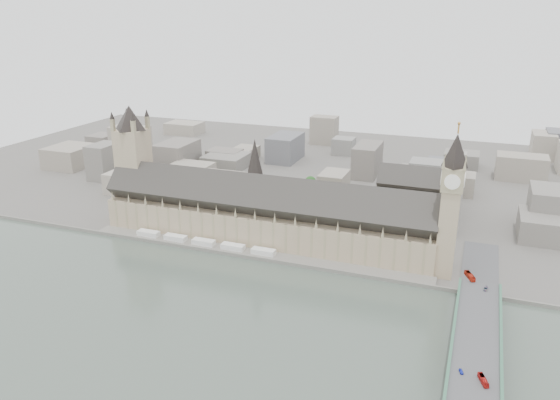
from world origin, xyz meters
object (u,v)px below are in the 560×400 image
(palace_of_westminster, at_px, (264,215))
(car_blue, at_px, (461,371))
(westminster_bridge, at_px, (475,353))
(car_approach, at_px, (486,289))
(westminster_abbey, at_px, (421,199))
(victoria_tower, at_px, (133,158))
(red_bus_north, at_px, (470,276))
(red_bus_south, at_px, (483,380))
(elizabeth_tower, at_px, (451,196))

(palace_of_westminster, height_order, car_blue, palace_of_westminster)
(westminster_bridge, height_order, car_approach, car_approach)
(westminster_abbey, bearing_deg, victoria_tower, -163.50)
(westminster_bridge, bearing_deg, red_bus_north, 94.89)
(westminster_bridge, relative_size, car_blue, 82.93)
(car_blue, distance_m, car_approach, 91.29)
(westminster_bridge, distance_m, red_bus_south, 31.93)
(car_blue, bearing_deg, elizabeth_tower, 79.53)
(red_bus_south, distance_m, car_blue, 10.73)
(westminster_bridge, height_order, red_bus_south, red_bus_south)
(palace_of_westminster, height_order, red_bus_south, palace_of_westminster)
(victoria_tower, xyz_separation_m, car_approach, (287.43, -49.67, -44.15))
(victoria_tower, xyz_separation_m, westminster_bridge, (284.00, -113.50, -50.08))
(westminster_abbey, distance_m, car_blue, 214.71)
(red_bus_north, bearing_deg, car_approach, -76.15)
(westminster_bridge, distance_m, westminster_abbey, 190.56)
(elizabeth_tower, bearing_deg, westminster_abbey, 107.29)
(red_bus_north, xyz_separation_m, car_approach, (9.97, -12.59, -0.91))
(victoria_tower, distance_m, red_bus_north, 283.25)
(palace_of_westminster, relative_size, westminster_bridge, 0.82)
(palace_of_westminster, relative_size, car_approach, 47.79)
(red_bus_north, bearing_deg, victoria_tower, 147.88)
(elizabeth_tower, bearing_deg, red_bus_south, -77.60)
(westminster_bridge, bearing_deg, palace_of_westminster, 146.51)
(palace_of_westminster, height_order, victoria_tower, victoria_tower)
(elizabeth_tower, height_order, car_blue, elizabeth_tower)
(red_bus_north, height_order, car_blue, red_bus_north)
(westminster_abbey, bearing_deg, red_bus_north, -67.23)
(westminster_abbey, relative_size, car_blue, 17.35)
(westminster_bridge, bearing_deg, red_bus_south, -82.98)
(westminster_abbey, height_order, red_bus_south, westminster_abbey)
(elizabeth_tower, distance_m, red_bus_north, 52.88)
(palace_of_westminster, distance_m, westminster_bridge, 195.05)
(red_bus_north, distance_m, car_blue, 103.40)
(palace_of_westminster, distance_m, red_bus_south, 216.17)
(red_bus_north, relative_size, car_blue, 3.14)
(palace_of_westminster, xyz_separation_m, car_blue, (155.91, -134.17, -11.79))
(car_blue, bearing_deg, westminster_bridge, 58.48)
(westminster_abbey, bearing_deg, car_approach, -65.33)
(red_bus_north, bearing_deg, red_bus_south, -109.00)
(westminster_bridge, distance_m, car_approach, 64.19)
(palace_of_westminster, height_order, westminster_bridge, palace_of_westminster)
(car_blue, bearing_deg, palace_of_westminster, 120.49)
(palace_of_westminster, xyz_separation_m, elizabeth_tower, (138.00, -11.70, 35.38))
(westminster_bridge, height_order, westminster_abbey, westminster_abbey)
(palace_of_westminster, height_order, red_bus_north, palace_of_westminster)
(victoria_tower, bearing_deg, palace_of_westminster, -2.96)
(red_bus_south, bearing_deg, westminster_abbey, 83.88)
(car_blue, bearing_deg, victoria_tower, 134.39)
(palace_of_westminster, relative_size, car_blue, 67.62)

